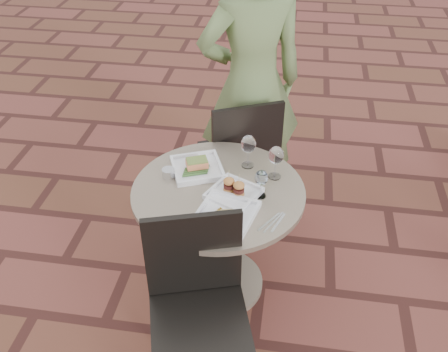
# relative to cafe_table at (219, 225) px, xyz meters

# --- Properties ---
(ground) EXTENTS (60.00, 60.00, 0.00)m
(ground) POSITION_rel_cafe_table_xyz_m (0.25, 0.04, -0.48)
(ground) COLOR brown
(ground) RESTS_ON ground
(cafe_table) EXTENTS (0.90, 0.90, 0.73)m
(cafe_table) POSITION_rel_cafe_table_xyz_m (0.00, 0.00, 0.00)
(cafe_table) COLOR gray
(cafe_table) RESTS_ON ground
(chair_far) EXTENTS (0.58, 0.58, 0.93)m
(chair_far) POSITION_rel_cafe_table_xyz_m (0.05, 0.63, 0.07)
(chair_far) COLOR black
(chair_far) RESTS_ON ground
(chair_near) EXTENTS (0.55, 0.55, 0.93)m
(chair_near) POSITION_rel_cafe_table_xyz_m (-0.01, -0.54, 0.07)
(chair_near) COLOR black
(chair_near) RESTS_ON ground
(diner) EXTENTS (0.80, 0.68, 1.85)m
(diner) POSITION_rel_cafe_table_xyz_m (0.08, 0.81, 0.44)
(diner) COLOR #5B703E
(diner) RESTS_ON ground
(plate_salmon) EXTENTS (0.34, 0.34, 0.07)m
(plate_salmon) POSITION_rel_cafe_table_xyz_m (-0.14, 0.15, 0.27)
(plate_salmon) COLOR white
(plate_salmon) RESTS_ON cafe_table
(plate_sliders) EXTENTS (0.31, 0.31, 0.15)m
(plate_sliders) POSITION_rel_cafe_table_xyz_m (0.09, -0.04, 0.27)
(plate_sliders) COLOR white
(plate_sliders) RESTS_ON cafe_table
(plate_tuna) EXTENTS (0.32, 0.32, 0.03)m
(plate_tuna) POSITION_rel_cafe_table_xyz_m (0.07, -0.20, 0.26)
(plate_tuna) COLOR white
(plate_tuna) RESTS_ON cafe_table
(wine_glass_right) EXTENTS (0.07, 0.07, 0.16)m
(wine_glass_right) POSITION_rel_cafe_table_xyz_m (0.22, -0.02, 0.36)
(wine_glass_right) COLOR white
(wine_glass_right) RESTS_ON cafe_table
(wine_glass_mid) EXTENTS (0.08, 0.08, 0.19)m
(wine_glass_mid) POSITION_rel_cafe_table_xyz_m (0.13, 0.23, 0.38)
(wine_glass_mid) COLOR white
(wine_glass_mid) RESTS_ON cafe_table
(wine_glass_far) EXTENTS (0.08, 0.08, 0.19)m
(wine_glass_far) POSITION_rel_cafe_table_xyz_m (0.28, 0.15, 0.38)
(wine_glass_far) COLOR white
(wine_glass_far) RESTS_ON cafe_table
(steel_ramekin) EXTENTS (0.07, 0.07, 0.05)m
(steel_ramekin) POSITION_rel_cafe_table_xyz_m (-0.28, 0.06, 0.27)
(steel_ramekin) COLOR silver
(steel_ramekin) RESTS_ON cafe_table
(cutlery_set) EXTENTS (0.15, 0.19, 0.00)m
(cutlery_set) POSITION_rel_cafe_table_xyz_m (0.30, -0.21, 0.25)
(cutlery_set) COLOR silver
(cutlery_set) RESTS_ON cafe_table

